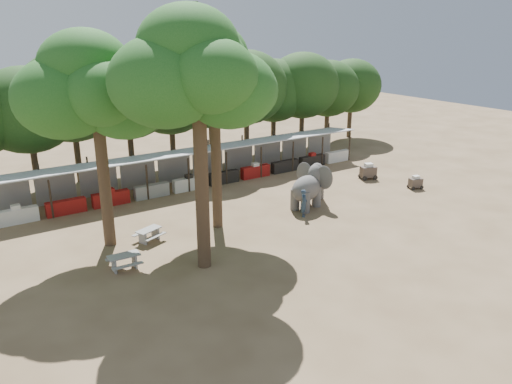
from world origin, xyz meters
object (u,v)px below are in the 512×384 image
picnic_table_far (149,233)px  cart_back (368,171)px  yard_tree_center (193,72)px  elephant (310,186)px  cart_front (416,182)px  picnic_table_near (124,260)px  yard_tree_left (91,88)px  yard_tree_back (210,76)px  handler (304,203)px

picnic_table_far → cart_back: bearing=-16.3°
yard_tree_center → elephant: yard_tree_center is taller
picnic_table_far → cart_front: (19.29, -1.94, 0.02)m
picnic_table_near → cart_back: cart_back is taller
yard_tree_left → yard_tree_back: bearing=-9.5°
handler → cart_back: size_ratio=1.19×
cart_front → cart_back: cart_back is taller
yard_tree_left → yard_tree_center: 5.92m
picnic_table_far → cart_front: bearing=-27.1°
handler → picnic_table_far: bearing=117.1°
yard_tree_left → handler: yard_tree_left is taller
yard_tree_left → elephant: (12.70, -1.50, -6.86)m
yard_tree_center → picnic_table_near: bearing=153.5°
yard_tree_back → cart_back: (14.21, 1.64, -7.94)m
elephant → cart_back: size_ratio=2.51×
yard_tree_center → cart_front: 20.39m
yard_tree_back → handler: 9.48m
elephant → handler: 1.93m
yard_tree_center → picnic_table_far: 9.69m
picnic_table_near → cart_back: 20.83m
yard_tree_center → cart_back: 20.05m
handler → cart_front: bearing=-53.3°
cart_back → handler: bearing=-140.6°
picnic_table_near → yard_tree_left: bearing=88.8°
yard_tree_left → handler: 13.73m
yard_tree_center → yard_tree_back: size_ratio=1.06×
picnic_table_far → elephant: bearing=-24.2°
yard_tree_left → picnic_table_near: (-0.22, -3.39, -7.72)m
yard_tree_back → cart_back: size_ratio=7.89×
yard_tree_center → handler: 11.98m
yard_tree_back → picnic_table_near: yard_tree_back is taller
cart_back → elephant: bearing=-145.2°
picnic_table_near → picnic_table_far: 3.31m
picnic_table_near → cart_front: 21.53m
handler → cart_front: (10.03, -0.19, -0.38)m
elephant → handler: elephant is taller
handler → cart_back: handler is taller
yard_tree_left → picnic_table_far: yard_tree_left is taller
yard_tree_left → picnic_table_near: size_ratio=7.15×
yard_tree_center → picnic_table_far: size_ratio=6.89×
handler → picnic_table_near: handler is taller
yard_tree_back → cart_back: bearing=6.6°
elephant → cart_front: 8.76m
cart_back → yard_tree_center: bearing=-143.0°
elephant → cart_back: 7.84m
handler → picnic_table_near: 11.52m
picnic_table_near → cart_front: (21.53, 0.49, -0.01)m
yard_tree_center → picnic_table_near: 9.44m
picnic_table_far → cart_back: size_ratio=1.21×
elephant → cart_front: bearing=-28.7°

